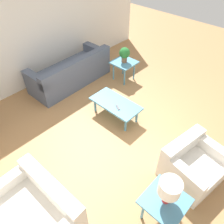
% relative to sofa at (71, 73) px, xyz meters
% --- Properties ---
extents(ground_plane, '(14.00, 14.00, 0.00)m').
position_rel_sofa_xyz_m(ground_plane, '(-2.29, 0.37, -0.31)').
color(ground_plane, '#A87A4C').
extents(wall_right, '(0.12, 7.20, 2.70)m').
position_rel_sofa_xyz_m(wall_right, '(0.77, 0.37, 1.04)').
color(wall_right, white).
rests_on(wall_right, ground_plane).
extents(sofa, '(0.94, 2.22, 0.80)m').
position_rel_sofa_xyz_m(sofa, '(0.00, 0.00, 0.00)').
color(sofa, '#4C566B').
rests_on(sofa, ground_plane).
extents(armchair, '(0.96, 1.05, 0.70)m').
position_rel_sofa_xyz_m(armchair, '(-3.74, 0.39, -0.02)').
color(armchair, silver).
rests_on(armchair, ground_plane).
extents(loveseat, '(1.32, 0.87, 0.70)m').
position_rel_sofa_xyz_m(loveseat, '(-2.49, 2.62, -0.03)').
color(loveseat, silver).
rests_on(loveseat, ground_plane).
extents(coffee_table, '(1.12, 0.57, 0.39)m').
position_rel_sofa_xyz_m(coffee_table, '(-1.76, 0.18, 0.04)').
color(coffee_table, teal).
rests_on(coffee_table, ground_plane).
extents(side_table_plant, '(0.58, 0.58, 0.54)m').
position_rel_sofa_xyz_m(side_table_plant, '(-0.91, -1.09, 0.16)').
color(side_table_plant, teal).
rests_on(side_table_plant, ground_plane).
extents(side_table_lamp, '(0.58, 0.58, 0.54)m').
position_rel_sofa_xyz_m(side_table_lamp, '(-3.79, 1.37, 0.16)').
color(side_table_lamp, teal).
rests_on(side_table_lamp, ground_plane).
extents(potted_plant, '(0.28, 0.28, 0.40)m').
position_rel_sofa_xyz_m(potted_plant, '(-0.91, -1.09, 0.47)').
color(potted_plant, brown).
rests_on(potted_plant, side_table_plant).
extents(table_lamp, '(0.30, 0.30, 0.46)m').
position_rel_sofa_xyz_m(table_lamp, '(-3.79, 1.37, 0.56)').
color(table_lamp, red).
rests_on(table_lamp, side_table_lamp).
extents(remote_control, '(0.16, 0.11, 0.02)m').
position_rel_sofa_xyz_m(remote_control, '(-1.91, 0.27, 0.10)').
color(remote_control, '#4C4C51').
rests_on(remote_control, coffee_table).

